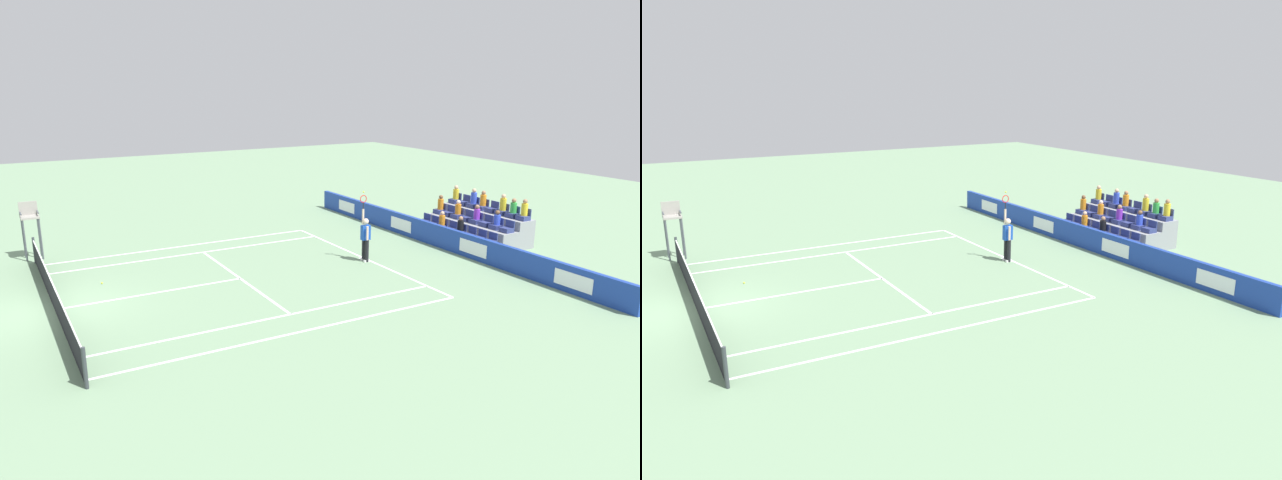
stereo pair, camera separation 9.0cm
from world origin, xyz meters
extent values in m
plane|color=gray|center=(0.00, 0.00, 0.00)|extent=(80.00, 80.00, 0.00)
cube|color=white|center=(0.00, -11.89, 0.00)|extent=(10.97, 0.10, 0.01)
cube|color=white|center=(0.00, -6.40, 0.00)|extent=(8.23, 0.10, 0.01)
cube|color=white|center=(0.00, -3.20, 0.00)|extent=(0.10, 6.40, 0.01)
cube|color=white|center=(4.12, -5.95, 0.00)|extent=(0.10, 11.89, 0.01)
cube|color=white|center=(-4.12, -5.95, 0.00)|extent=(0.10, 11.89, 0.01)
cube|color=white|center=(5.49, -5.95, 0.00)|extent=(0.10, 11.89, 0.01)
cube|color=white|center=(-5.49, -5.95, 0.00)|extent=(0.10, 11.89, 0.01)
cube|color=white|center=(0.00, -11.79, 0.00)|extent=(0.10, 0.20, 0.01)
cube|color=#193899|center=(0.00, -15.76, 0.49)|extent=(19.42, 0.20, 0.97)
cube|color=white|center=(-7.28, -15.65, 0.49)|extent=(1.55, 0.01, 0.54)
cube|color=white|center=(-2.43, -15.65, 0.49)|extent=(1.55, 0.01, 0.54)
cube|color=white|center=(2.43, -15.65, 0.49)|extent=(1.55, 0.01, 0.54)
cube|color=white|center=(7.28, -15.65, 0.49)|extent=(1.55, 0.01, 0.54)
cylinder|color=#33383D|center=(5.94, 0.00, 0.54)|extent=(0.10, 0.10, 1.07)
cylinder|color=#33383D|center=(-5.94, 0.00, 0.54)|extent=(0.10, 0.10, 1.07)
cube|color=black|center=(0.00, 0.00, 0.46)|extent=(11.77, 0.02, 0.92)
cube|color=white|center=(0.00, 0.00, 0.94)|extent=(11.77, 0.04, 0.04)
cylinder|color=black|center=(-0.54, -11.70, 0.45)|extent=(0.16, 0.16, 0.90)
cylinder|color=black|center=(-0.30, -11.71, 0.45)|extent=(0.16, 0.16, 0.90)
cube|color=white|center=(-0.54, -11.70, 0.04)|extent=(0.13, 0.27, 0.08)
cube|color=white|center=(-0.30, -11.71, 0.04)|extent=(0.13, 0.27, 0.08)
cube|color=#1947B2|center=(-0.42, -11.70, 1.20)|extent=(0.24, 0.37, 0.60)
sphere|color=beige|center=(-0.42, -11.70, 1.66)|extent=(0.24, 0.24, 0.24)
cylinder|color=beige|center=(-0.20, -11.71, 1.81)|extent=(0.09, 0.09, 0.62)
cylinder|color=beige|center=(-0.64, -11.64, 1.22)|extent=(0.09, 0.09, 0.56)
cylinder|color=black|center=(-0.20, -11.71, 2.26)|extent=(0.04, 0.04, 0.28)
torus|color=red|center=(-0.20, -11.71, 2.54)|extent=(0.05, 0.31, 0.31)
sphere|color=#D1E533|center=(-0.20, -11.71, 2.82)|extent=(0.07, 0.07, 0.07)
cylinder|color=#474C54|center=(6.39, -0.32, 0.85)|extent=(0.07, 0.07, 1.71)
cylinder|color=#474C54|center=(6.39, 0.28, 0.85)|extent=(0.07, 0.07, 1.71)
cylinder|color=#474C54|center=(6.99, -0.32, 0.85)|extent=(0.07, 0.07, 1.71)
cylinder|color=#474C54|center=(6.99, 0.28, 0.85)|extent=(0.07, 0.07, 1.71)
cube|color=gray|center=(6.69, -0.02, 1.75)|extent=(0.70, 0.70, 0.08)
cube|color=gray|center=(7.01, -0.02, 2.06)|extent=(0.06, 0.70, 0.55)
cube|color=#474C54|center=(6.69, -0.34, 1.93)|extent=(0.56, 0.05, 0.04)
cube|color=#474C54|center=(6.69, 0.30, 1.93)|extent=(0.56, 0.05, 0.04)
cube|color=gray|center=(0.00, -16.84, 0.21)|extent=(4.96, 0.95, 0.42)
cube|color=navy|center=(-2.17, -16.84, 0.52)|extent=(0.48, 0.44, 0.20)
cube|color=navy|center=(-2.17, -17.04, 0.77)|extent=(0.48, 0.04, 0.30)
cube|color=navy|center=(-1.55, -16.84, 0.52)|extent=(0.48, 0.44, 0.20)
cube|color=navy|center=(-1.55, -17.04, 0.77)|extent=(0.48, 0.04, 0.30)
cube|color=navy|center=(-0.93, -16.84, 0.52)|extent=(0.48, 0.44, 0.20)
cube|color=navy|center=(-0.93, -17.04, 0.77)|extent=(0.48, 0.04, 0.30)
cube|color=navy|center=(-0.31, -16.84, 0.52)|extent=(0.48, 0.44, 0.20)
cube|color=navy|center=(-0.31, -17.04, 0.77)|extent=(0.48, 0.04, 0.30)
cube|color=navy|center=(0.31, -16.84, 0.52)|extent=(0.48, 0.44, 0.20)
cube|color=navy|center=(0.31, -17.04, 0.77)|extent=(0.48, 0.04, 0.30)
cube|color=navy|center=(0.93, -16.84, 0.52)|extent=(0.48, 0.44, 0.20)
cube|color=navy|center=(0.93, -17.04, 0.77)|extent=(0.48, 0.04, 0.30)
cube|color=navy|center=(1.55, -16.84, 0.52)|extent=(0.48, 0.44, 0.20)
cube|color=navy|center=(1.55, -17.04, 0.77)|extent=(0.48, 0.04, 0.30)
cube|color=navy|center=(2.17, -16.84, 0.52)|extent=(0.48, 0.44, 0.20)
cube|color=navy|center=(2.17, -17.04, 0.77)|extent=(0.48, 0.04, 0.30)
cube|color=gray|center=(0.00, -17.79, 0.42)|extent=(4.96, 0.95, 0.84)
cube|color=navy|center=(-2.17, -17.79, 0.94)|extent=(0.48, 0.44, 0.20)
cube|color=navy|center=(-2.17, -17.99, 1.19)|extent=(0.48, 0.04, 0.30)
cube|color=navy|center=(-1.55, -17.79, 0.94)|extent=(0.48, 0.44, 0.20)
cube|color=navy|center=(-1.55, -17.99, 1.19)|extent=(0.48, 0.04, 0.30)
cube|color=navy|center=(-0.93, -17.79, 0.94)|extent=(0.48, 0.44, 0.20)
cube|color=navy|center=(-0.93, -17.99, 1.19)|extent=(0.48, 0.04, 0.30)
cube|color=navy|center=(-0.31, -17.79, 0.94)|extent=(0.48, 0.44, 0.20)
cube|color=navy|center=(-0.31, -17.99, 1.19)|extent=(0.48, 0.04, 0.30)
cube|color=navy|center=(0.31, -17.79, 0.94)|extent=(0.48, 0.44, 0.20)
cube|color=navy|center=(0.31, -17.99, 1.19)|extent=(0.48, 0.04, 0.30)
cube|color=navy|center=(0.93, -17.79, 0.94)|extent=(0.48, 0.44, 0.20)
cube|color=navy|center=(0.93, -17.99, 1.19)|extent=(0.48, 0.04, 0.30)
cube|color=navy|center=(1.55, -17.79, 0.94)|extent=(0.48, 0.44, 0.20)
cube|color=navy|center=(1.55, -17.99, 1.19)|extent=(0.48, 0.04, 0.30)
cube|color=navy|center=(2.17, -17.79, 0.94)|extent=(0.48, 0.44, 0.20)
cube|color=navy|center=(2.17, -17.99, 1.19)|extent=(0.48, 0.04, 0.30)
cube|color=gray|center=(0.00, -18.74, 0.63)|extent=(4.96, 0.95, 1.26)
cube|color=navy|center=(-2.17, -18.74, 1.36)|extent=(0.48, 0.44, 0.20)
cube|color=navy|center=(-2.17, -18.94, 1.61)|extent=(0.48, 0.04, 0.30)
cube|color=navy|center=(-1.55, -18.74, 1.36)|extent=(0.48, 0.44, 0.20)
cube|color=navy|center=(-1.55, -18.94, 1.61)|extent=(0.48, 0.04, 0.30)
cube|color=navy|center=(-0.93, -18.74, 1.36)|extent=(0.48, 0.44, 0.20)
cube|color=navy|center=(-0.93, -18.94, 1.61)|extent=(0.48, 0.04, 0.30)
cube|color=navy|center=(-0.31, -18.74, 1.36)|extent=(0.48, 0.44, 0.20)
cube|color=navy|center=(-0.31, -18.94, 1.61)|extent=(0.48, 0.04, 0.30)
cube|color=navy|center=(0.31, -18.74, 1.36)|extent=(0.48, 0.44, 0.20)
cube|color=navy|center=(0.31, -18.94, 1.61)|extent=(0.48, 0.04, 0.30)
cube|color=navy|center=(0.93, -18.74, 1.36)|extent=(0.48, 0.44, 0.20)
cube|color=navy|center=(0.93, -18.94, 1.61)|extent=(0.48, 0.04, 0.30)
cube|color=navy|center=(1.55, -18.74, 1.36)|extent=(0.48, 0.44, 0.20)
cube|color=navy|center=(1.55, -18.94, 1.61)|extent=(0.48, 0.04, 0.30)
cube|color=navy|center=(2.17, -18.74, 1.36)|extent=(0.48, 0.44, 0.20)
cube|color=navy|center=(2.17, -18.94, 1.61)|extent=(0.48, 0.04, 0.30)
cylinder|color=yellow|center=(-0.93, -18.79, 1.73)|extent=(0.28, 0.28, 0.55)
sphere|color=#D3A884|center=(-0.93, -18.79, 2.11)|extent=(0.20, 0.20, 0.20)
cylinder|color=yellow|center=(-2.17, -18.79, 1.72)|extent=(0.28, 0.28, 0.53)
sphere|color=#9E7251|center=(-2.17, -18.79, 2.09)|extent=(0.20, 0.20, 0.20)
cylinder|color=orange|center=(0.93, -17.84, 1.27)|extent=(0.28, 0.28, 0.47)
sphere|color=beige|center=(0.93, -17.84, 1.61)|extent=(0.20, 0.20, 0.20)
cylinder|color=orange|center=(2.17, -17.84, 1.29)|extent=(0.28, 0.28, 0.51)
sphere|color=brown|center=(2.17, -17.84, 1.65)|extent=(0.20, 0.20, 0.20)
cylinder|color=orange|center=(0.31, -18.79, 1.71)|extent=(0.28, 0.28, 0.51)
sphere|color=#9E7251|center=(0.31, -18.79, 2.07)|extent=(0.20, 0.20, 0.20)
cylinder|color=yellow|center=(2.17, -18.79, 1.70)|extent=(0.28, 0.28, 0.48)
sphere|color=#D3A884|center=(2.17, -18.79, 2.04)|extent=(0.20, 0.20, 0.20)
cylinder|color=blue|center=(0.93, -18.79, 1.72)|extent=(0.28, 0.28, 0.52)
sphere|color=#D3A884|center=(0.93, -18.79, 2.08)|extent=(0.20, 0.20, 0.20)
cylinder|color=black|center=(-0.31, -16.89, 0.85)|extent=(0.28, 0.28, 0.45)
sphere|color=#9E7251|center=(-0.31, -16.89, 1.17)|extent=(0.20, 0.20, 0.20)
cylinder|color=purple|center=(-0.31, -17.84, 1.27)|extent=(0.28, 0.28, 0.47)
sphere|color=#9E7251|center=(-0.31, -17.84, 1.61)|extent=(0.20, 0.20, 0.20)
cylinder|color=blue|center=(-1.55, -17.84, 1.26)|extent=(0.28, 0.28, 0.44)
sphere|color=brown|center=(-1.55, -17.84, 1.58)|extent=(0.20, 0.20, 0.20)
cylinder|color=green|center=(-1.55, -18.79, 1.69)|extent=(0.28, 0.28, 0.46)
sphere|color=#9E7251|center=(-1.55, -18.79, 2.02)|extent=(0.20, 0.20, 0.20)
cylinder|color=orange|center=(0.93, -16.89, 0.85)|extent=(0.28, 0.28, 0.46)
sphere|color=#D3A884|center=(0.93, -16.89, 1.18)|extent=(0.20, 0.20, 0.20)
sphere|color=#D1E533|center=(1.91, -1.81, 0.03)|extent=(0.07, 0.07, 0.07)
camera|label=1|loc=(-20.13, 1.68, 7.15)|focal=34.13mm
camera|label=2|loc=(-20.17, 1.60, 7.15)|focal=34.13mm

